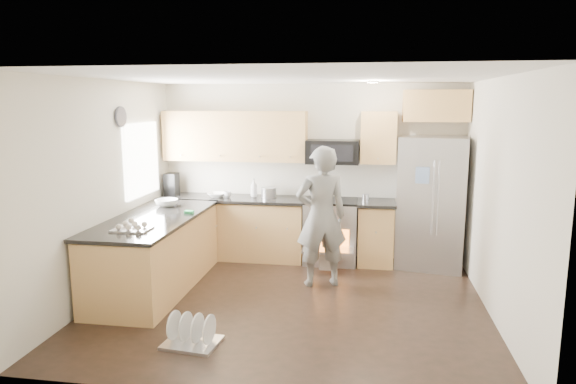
% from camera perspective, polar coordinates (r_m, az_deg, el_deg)
% --- Properties ---
extents(ground, '(4.50, 4.50, 0.00)m').
position_cam_1_polar(ground, '(6.17, 0.18, -12.25)').
color(ground, black).
rests_on(ground, ground).
extents(room_shell, '(4.54, 4.04, 2.62)m').
position_cam_1_polar(room_shell, '(5.77, -0.14, 3.42)').
color(room_shell, beige).
rests_on(room_shell, ground).
extents(back_cabinet_run, '(4.45, 0.64, 2.50)m').
position_cam_1_polar(back_cabinet_run, '(7.66, -2.14, -0.33)').
color(back_cabinet_run, tan).
rests_on(back_cabinet_run, ground).
extents(peninsula, '(0.96, 2.36, 1.02)m').
position_cam_1_polar(peninsula, '(6.72, -14.49, -6.52)').
color(peninsula, tan).
rests_on(peninsula, ground).
extents(stove_range, '(0.76, 0.97, 1.79)m').
position_cam_1_polar(stove_range, '(7.54, 4.81, -2.76)').
color(stove_range, '#B7B7BC').
rests_on(stove_range, ground).
extents(refrigerator, '(1.02, 0.86, 1.86)m').
position_cam_1_polar(refrigerator, '(7.53, 15.69, -1.14)').
color(refrigerator, '#B7B7BC').
rests_on(refrigerator, ground).
extents(person, '(0.76, 0.62, 1.80)m').
position_cam_1_polar(person, '(6.52, 3.72, -2.75)').
color(person, gray).
rests_on(person, ground).
extents(dish_rack, '(0.56, 0.47, 0.32)m').
position_cam_1_polar(dish_rack, '(5.27, -10.63, -15.44)').
color(dish_rack, '#B7B7BC').
rests_on(dish_rack, ground).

